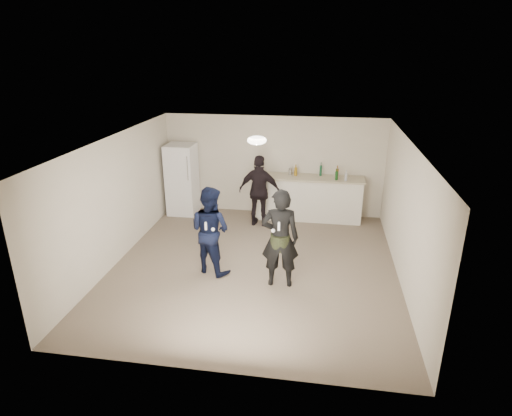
# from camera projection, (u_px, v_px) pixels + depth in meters

# --- Properties ---
(floor) EXTENTS (6.00, 6.00, 0.00)m
(floor) POSITION_uv_depth(u_px,v_px,m) (254.00, 266.00, 8.47)
(floor) COLOR #6B5B4C
(floor) RESTS_ON ground
(ceiling) EXTENTS (6.00, 6.00, 0.00)m
(ceiling) POSITION_uv_depth(u_px,v_px,m) (254.00, 141.00, 7.59)
(ceiling) COLOR silver
(ceiling) RESTS_ON wall_back
(wall_back) EXTENTS (6.00, 0.00, 6.00)m
(wall_back) POSITION_uv_depth(u_px,v_px,m) (273.00, 166.00, 10.80)
(wall_back) COLOR beige
(wall_back) RESTS_ON floor
(wall_front) EXTENTS (6.00, 0.00, 6.00)m
(wall_front) POSITION_uv_depth(u_px,v_px,m) (216.00, 291.00, 5.26)
(wall_front) COLOR beige
(wall_front) RESTS_ON floor
(wall_left) EXTENTS (0.00, 6.00, 6.00)m
(wall_left) POSITION_uv_depth(u_px,v_px,m) (117.00, 199.00, 8.43)
(wall_left) COLOR beige
(wall_left) RESTS_ON floor
(wall_right) EXTENTS (0.00, 6.00, 6.00)m
(wall_right) POSITION_uv_depth(u_px,v_px,m) (406.00, 215.00, 7.63)
(wall_right) COLOR beige
(wall_right) RESTS_ON floor
(counter) EXTENTS (2.60, 0.56, 1.05)m
(counter) POSITION_uv_depth(u_px,v_px,m) (308.00, 199.00, 10.62)
(counter) COLOR white
(counter) RESTS_ON floor
(counter_top) EXTENTS (2.68, 0.64, 0.04)m
(counter_top) POSITION_uv_depth(u_px,v_px,m) (309.00, 178.00, 10.43)
(counter_top) COLOR #C3B397
(counter_top) RESTS_ON counter
(fridge) EXTENTS (0.70, 0.70, 1.80)m
(fridge) POSITION_uv_depth(u_px,v_px,m) (182.00, 179.00, 10.89)
(fridge) COLOR white
(fridge) RESTS_ON floor
(fridge_handle) EXTENTS (0.02, 0.02, 0.60)m
(fridge_handle) POSITION_uv_depth(u_px,v_px,m) (187.00, 168.00, 10.37)
(fridge_handle) COLOR white
(fridge_handle) RESTS_ON fridge
(ceiling_dome) EXTENTS (0.36, 0.36, 0.16)m
(ceiling_dome) POSITION_uv_depth(u_px,v_px,m) (257.00, 140.00, 7.88)
(ceiling_dome) COLOR white
(ceiling_dome) RESTS_ON ceiling
(shaker) EXTENTS (0.08, 0.08, 0.17)m
(shaker) POSITION_uv_depth(u_px,v_px,m) (290.00, 171.00, 10.58)
(shaker) COLOR #B4B4B9
(shaker) RESTS_ON counter_top
(man) EXTENTS (1.02, 0.92, 1.70)m
(man) POSITION_uv_depth(u_px,v_px,m) (210.00, 230.00, 8.01)
(man) COLOR #0E183B
(man) RESTS_ON floor
(woman) EXTENTS (0.70, 0.49, 1.83)m
(woman) POSITION_uv_depth(u_px,v_px,m) (280.00, 238.00, 7.51)
(woman) COLOR black
(woman) RESTS_ON floor
(camo_shorts) EXTENTS (0.34, 0.34, 0.28)m
(camo_shorts) POSITION_uv_depth(u_px,v_px,m) (280.00, 242.00, 7.53)
(camo_shorts) COLOR #283618
(camo_shorts) RESTS_ON woman
(spectator) EXTENTS (1.05, 0.52, 1.72)m
(spectator) POSITION_uv_depth(u_px,v_px,m) (260.00, 191.00, 10.12)
(spectator) COLOR black
(spectator) RESTS_ON floor
(remote_man) EXTENTS (0.04, 0.04, 0.15)m
(remote_man) POSITION_uv_depth(u_px,v_px,m) (206.00, 226.00, 7.68)
(remote_man) COLOR white
(remote_man) RESTS_ON man
(nunchuk_man) EXTENTS (0.07, 0.07, 0.07)m
(nunchuk_man) POSITION_uv_depth(u_px,v_px,m) (213.00, 229.00, 7.71)
(nunchuk_man) COLOR white
(nunchuk_man) RESTS_ON man
(remote_woman) EXTENTS (0.04, 0.04, 0.15)m
(remote_woman) POSITION_uv_depth(u_px,v_px,m) (279.00, 226.00, 7.16)
(remote_woman) COLOR white
(remote_woman) RESTS_ON woman
(nunchuk_woman) EXTENTS (0.07, 0.07, 0.07)m
(nunchuk_woman) POSITION_uv_depth(u_px,v_px,m) (273.00, 231.00, 7.24)
(nunchuk_woman) COLOR white
(nunchuk_woman) RESTS_ON woman
(bottle_cluster) EXTENTS (1.28, 0.40, 0.25)m
(bottle_cluster) POSITION_uv_depth(u_px,v_px,m) (326.00, 174.00, 10.32)
(bottle_cluster) COLOR #144617
(bottle_cluster) RESTS_ON counter_top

